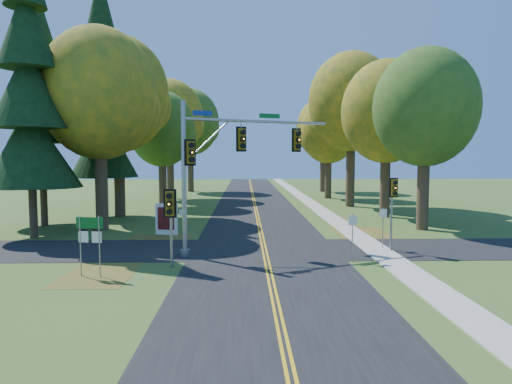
{
  "coord_description": "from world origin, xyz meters",
  "views": [
    {
      "loc": [
        -1.09,
        -23.04,
        5.19
      ],
      "look_at": [
        -0.45,
        2.21,
        3.2
      ],
      "focal_mm": 32.0,
      "sensor_mm": 36.0,
      "label": 1
    }
  ],
  "objects_px": {
    "route_sign_cluster": "(90,234)",
    "info_kiosk": "(167,219)",
    "traffic_mast": "(224,157)",
    "east_signal_pole": "(393,196)"
  },
  "relations": [
    {
      "from": "traffic_mast",
      "to": "info_kiosk",
      "type": "distance_m",
      "value": 8.16
    },
    {
      "from": "east_signal_pole",
      "to": "route_sign_cluster",
      "type": "height_order",
      "value": "east_signal_pole"
    },
    {
      "from": "traffic_mast",
      "to": "east_signal_pole",
      "type": "xyz_separation_m",
      "value": [
        9.1,
        -0.06,
        -2.09
      ]
    },
    {
      "from": "route_sign_cluster",
      "to": "info_kiosk",
      "type": "xyz_separation_m",
      "value": [
        1.49,
        10.48,
        -0.83
      ]
    },
    {
      "from": "traffic_mast",
      "to": "east_signal_pole",
      "type": "distance_m",
      "value": 9.34
    },
    {
      "from": "traffic_mast",
      "to": "route_sign_cluster",
      "type": "height_order",
      "value": "traffic_mast"
    },
    {
      "from": "route_sign_cluster",
      "to": "info_kiosk",
      "type": "distance_m",
      "value": 10.61
    },
    {
      "from": "traffic_mast",
      "to": "east_signal_pole",
      "type": "height_order",
      "value": "traffic_mast"
    },
    {
      "from": "info_kiosk",
      "to": "route_sign_cluster",
      "type": "bearing_deg",
      "value": -84.54
    },
    {
      "from": "traffic_mast",
      "to": "route_sign_cluster",
      "type": "relative_size",
      "value": 3.08
    }
  ]
}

